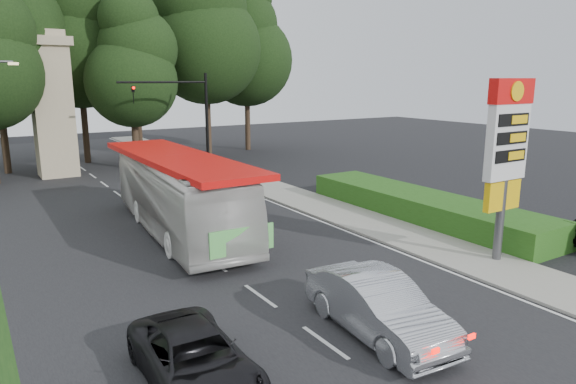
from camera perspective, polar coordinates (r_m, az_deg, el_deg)
ground at (r=13.81m, az=5.42°, el=-17.23°), size 120.00×120.00×0.00m
road_surface at (r=23.68m, az=-12.64°, el=-4.56°), size 14.00×80.00×0.02m
sidewalk_right at (r=27.55m, az=4.21°, el=-1.77°), size 3.00×80.00×0.12m
hedge at (r=26.47m, az=14.65°, el=-1.53°), size 3.00×14.00×1.20m
gas_station_pylon at (r=20.31m, az=23.15°, el=4.75°), size 2.10×0.45×6.85m
traffic_signal_mast at (r=35.97m, az=-10.99°, el=8.84°), size 6.10×0.35×7.20m
monument at (r=39.83m, az=-24.74°, el=8.89°), size 3.00×3.00×10.05m
tree_center_right at (r=45.41m, az=-22.47°, el=16.89°), size 9.24×9.24×18.15m
tree_east_near at (r=48.41m, az=-16.74°, el=15.37°), size 8.12×8.12×15.95m
tree_east_mid at (r=46.47m, az=-9.22°, el=17.94°), size 9.52×9.52×18.70m
tree_far_east at (r=50.35m, az=-4.67°, el=16.48°), size 8.68×8.68×17.05m
tree_monument_right at (r=40.45m, az=-17.10°, el=13.64°), size 6.72×6.72×13.20m
transit_bus at (r=23.55m, az=-12.04°, el=-0.23°), size 3.95×12.81×3.51m
sedan_silver at (r=14.41m, az=9.96°, el=-12.36°), size 2.17×5.16×1.66m
suv_charcoal at (r=12.34m, az=-10.30°, el=-17.85°), size 2.29×4.69×1.28m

